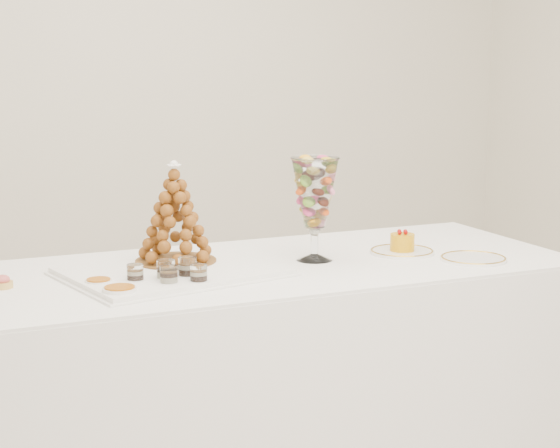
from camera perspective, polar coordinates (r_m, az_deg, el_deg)
name	(u,v)px	position (r m, az deg, el deg)	size (l,w,h in m)	color
buffet_table	(260,380)	(3.26, -1.22, -9.52)	(2.15, 0.89, 0.81)	white
lace_tray	(172,272)	(3.02, -6.60, -2.90)	(0.64, 0.48, 0.02)	white
macaron_vase	(315,194)	(3.18, 2.14, 1.83)	(0.16, 0.16, 0.35)	white
cake_plate	(402,252)	(3.36, 7.44, -1.69)	(0.23, 0.23, 0.01)	white
spare_plate	(473,259)	(3.29, 11.70, -2.09)	(0.23, 0.23, 0.01)	white
pink_tart	(2,282)	(2.96, -16.58, -3.44)	(0.06, 0.06, 0.04)	tan
verrine_a	(135,275)	(2.89, -8.82, -3.11)	(0.05, 0.05, 0.07)	white
verrine_b	(166,272)	(2.90, -6.96, -2.93)	(0.06, 0.06, 0.08)	white
verrine_c	(188,269)	(2.92, -5.66, -2.78)	(0.06, 0.06, 0.08)	white
verrine_d	(169,277)	(2.84, -6.79, -3.25)	(0.05, 0.05, 0.07)	white
verrine_e	(199,276)	(2.85, -4.98, -3.18)	(0.05, 0.05, 0.07)	white
ramekin_back	(99,284)	(2.89, -11.00, -3.62)	(0.08, 0.08, 0.03)	white
ramekin_front	(120,293)	(2.76, -9.74, -4.16)	(0.10, 0.10, 0.03)	white
croquembouche	(175,213)	(3.09, -6.43, 0.68)	(0.27, 0.27, 0.34)	brown
mousse_cake	(402,242)	(3.34, 7.46, -1.09)	(0.09, 0.09, 0.08)	orange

